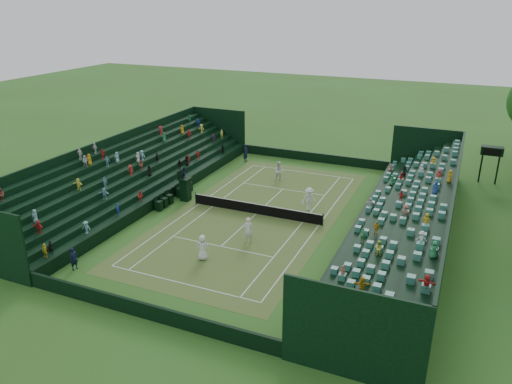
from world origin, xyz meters
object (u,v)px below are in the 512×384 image
(player_near_west, at_px, (203,248))
(player_far_east, at_px, (309,199))
(player_far_west, at_px, (279,171))
(player_near_east, at_px, (248,230))
(umpire_chair, at_px, (185,186))
(tennis_net, at_px, (256,208))

(player_near_west, distance_m, player_far_east, 11.93)
(player_near_west, height_order, player_far_west, player_far_west)
(player_near_west, bearing_deg, player_near_east, -137.54)
(player_near_west, bearing_deg, player_far_west, -108.25)
(player_far_west, distance_m, player_far_east, 7.76)
(umpire_chair, relative_size, player_near_east, 1.56)
(tennis_net, relative_size, player_near_west, 6.37)
(umpire_chair, height_order, player_near_east, umpire_chair)
(tennis_net, height_order, player_far_west, player_far_west)
(tennis_net, bearing_deg, umpire_chair, 176.92)
(player_near_east, distance_m, player_far_east, 7.91)
(player_near_east, height_order, player_far_east, player_far_east)
(player_near_west, bearing_deg, umpire_chair, -74.27)
(umpire_chair, xyz_separation_m, player_near_east, (8.57, -5.33, -0.33))
(player_far_east, bearing_deg, tennis_net, 171.34)
(tennis_net, bearing_deg, player_near_west, -91.85)
(tennis_net, xyz_separation_m, umpire_chair, (-7.06, 0.38, 0.81))
(tennis_net, bearing_deg, player_far_east, 34.75)
(tennis_net, xyz_separation_m, player_far_east, (3.78, 2.62, 0.49))
(player_near_west, bearing_deg, tennis_net, -113.20)
(tennis_net, relative_size, player_far_east, 5.75)
(player_near_east, xyz_separation_m, player_far_east, (2.26, 7.57, 0.01))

